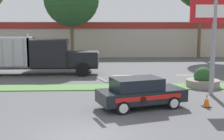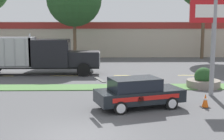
# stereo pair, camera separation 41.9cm
# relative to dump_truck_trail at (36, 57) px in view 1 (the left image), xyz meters

# --- Properties ---
(ground_plane) EXTENTS (600.00, 600.00, 0.00)m
(ground_plane) POSITION_rel_dump_truck_trail_xyz_m (4.67, -15.30, -1.55)
(ground_plane) COLOR #515154
(grass_verge) EXTENTS (120.00, 1.94, 0.06)m
(grass_verge) POSITION_rel_dump_truck_trail_xyz_m (4.67, -5.79, -1.52)
(grass_verge) COLOR #517F42
(grass_verge) RESTS_ON ground_plane
(centre_line_4) EXTENTS (2.40, 0.14, 0.01)m
(centre_line_4) POSITION_rel_dump_truck_trail_xyz_m (2.30, -0.82, -1.55)
(centre_line_4) COLOR yellow
(centre_line_4) RESTS_ON ground_plane
(centre_line_5) EXTENTS (2.40, 0.14, 0.01)m
(centre_line_5) POSITION_rel_dump_truck_trail_xyz_m (7.70, -0.82, -1.55)
(centre_line_5) COLOR yellow
(centre_line_5) RESTS_ON ground_plane
(centre_line_6) EXTENTS (2.40, 0.14, 0.01)m
(centre_line_6) POSITION_rel_dump_truck_trail_xyz_m (13.10, -0.82, -1.55)
(centre_line_6) COLOR yellow
(centre_line_6) RESTS_ON ground_plane
(dump_truck_trail) EXTENTS (12.47, 2.66, 3.52)m
(dump_truck_trail) POSITION_rel_dump_truck_trail_xyz_m (0.00, 0.00, 0.00)
(dump_truck_trail) COLOR black
(dump_truck_trail) RESTS_ON ground_plane
(rally_car) EXTENTS (4.82, 3.11, 1.61)m
(rally_car) POSITION_rel_dump_truck_trail_xyz_m (7.43, -10.98, -0.73)
(rally_car) COLOR black
(rally_car) RESTS_ON ground_plane
(store_sign_post) EXTENTS (2.95, 0.28, 5.83)m
(store_sign_post) POSITION_rel_dump_truck_trail_xyz_m (12.20, -8.25, 2.64)
(store_sign_post) COLOR gray
(store_sign_post) RESTS_ON ground_plane
(stone_planter) EXTENTS (2.25, 2.25, 1.38)m
(stone_planter) POSITION_rel_dump_truck_trail_xyz_m (12.47, -5.85, -1.08)
(stone_planter) COLOR gray
(stone_planter) RESTS_ON ground_plane
(traffic_cone) EXTENTS (0.45, 0.45, 0.73)m
(traffic_cone) POSITION_rel_dump_truck_trail_xyz_m (10.95, -11.00, -1.19)
(traffic_cone) COLOR black
(traffic_cone) RESTS_ON ground_plane
(store_building_backdrop) EXTENTS (42.26, 12.10, 4.54)m
(store_building_backdrop) POSITION_rel_dump_truck_trail_xyz_m (5.01, 19.30, 0.72)
(store_building_backdrop) COLOR #BCB29E
(store_building_backdrop) RESTS_ON ground_plane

